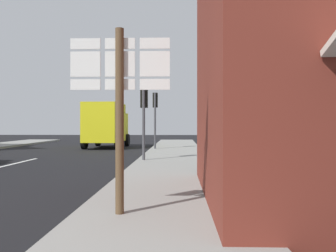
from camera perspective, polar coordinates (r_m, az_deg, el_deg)
The scene contains 6 objects.
ground_plane at distance 16.13m, azimuth -23.06°, elevation -5.52°, with size 80.00×80.00×0.00m, color black.
sidewalk_right at distance 12.65m, azimuth 0.71°, elevation -6.76°, with size 3.08×44.00×0.14m, color gray.
delivery_truck at distance 24.94m, azimuth -9.85°, elevation 0.33°, with size 2.62×5.07×3.05m.
route_sign_post at distance 5.95m, azimuth -7.74°, elevation 4.01°, with size 1.66×0.14×3.20m.
traffic_light_far_right at distance 21.90m, azimuth -2.07°, elevation 2.93°, with size 0.30×0.49×3.57m.
traffic_light_near_right at distance 14.98m, azimuth -3.87°, elevation 3.19°, with size 0.30×0.49×3.22m.
Camera 1 is at (6.75, -4.56, 1.61)m, focal length 38.00 mm.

